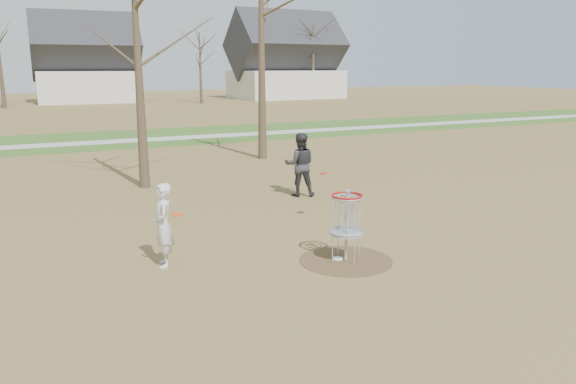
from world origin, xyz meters
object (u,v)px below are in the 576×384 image
object	(u,v)px
player_throwing	(300,165)
disc_golf_basket	(347,215)
player_standing	(163,225)
disc_grounded	(337,258)

from	to	relation	value
player_throwing	disc_golf_basket	world-z (taller)	player_throwing
player_throwing	disc_golf_basket	size ratio (longest dim) A/B	1.35
player_throwing	disc_golf_basket	distance (m)	5.63
player_standing	disc_golf_basket	size ratio (longest dim) A/B	1.16
player_standing	disc_grounded	world-z (taller)	player_standing
disc_grounded	disc_golf_basket	distance (m)	0.91
player_standing	player_throwing	size ratio (longest dim) A/B	0.86
player_throwing	disc_golf_basket	bearing A→B (deg)	94.40
player_throwing	disc_grounded	distance (m)	5.61
player_throwing	disc_grounded	size ratio (longest dim) A/B	8.27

